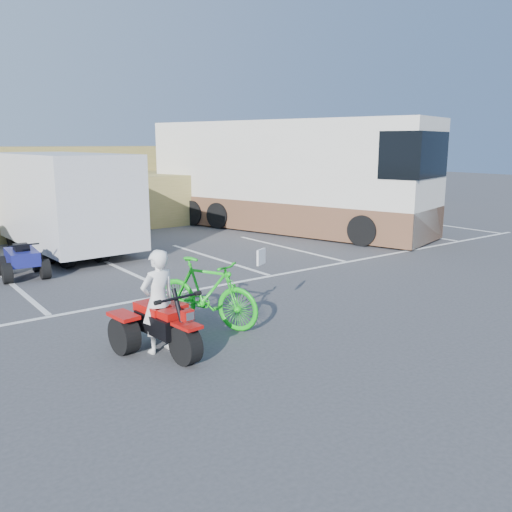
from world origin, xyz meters
TOP-DOWN VIEW (x-y plane):
  - ground at (0.00, 0.00)m, footprint 100.00×100.00m
  - parking_stripes at (0.87, 4.07)m, footprint 28.00×5.16m
  - grass_embankment at (0.00, 15.48)m, footprint 40.00×8.50m
  - red_trike_atv at (-1.80, -0.59)m, footprint 1.37×1.73m
  - rider at (-1.81, -0.45)m, footprint 0.64×0.46m
  - green_dirt_bike at (-0.57, 0.15)m, footprint 1.45×2.14m
  - cargo_trailer at (-0.37, 8.84)m, footprint 2.84×6.45m
  - rv_motorhome at (7.77, 7.94)m, footprint 5.87×11.47m
  - quad_atv_blue at (-2.30, 5.99)m, footprint 1.17×1.50m
  - quad_atv_green at (-0.68, 7.02)m, footprint 1.51×1.86m

SIDE VIEW (x-z plane):
  - ground at x=0.00m, z-range 0.00..0.00m
  - red_trike_atv at x=-1.80m, z-range -0.52..0.52m
  - quad_atv_blue at x=-2.30m, z-range -0.46..0.46m
  - quad_atv_green at x=-0.68m, z-range -0.55..0.55m
  - parking_stripes at x=0.87m, z-range 0.00..0.01m
  - green_dirt_bike at x=-0.57m, z-range 0.00..1.26m
  - rider at x=-1.81m, z-range 0.00..1.66m
  - grass_embankment at x=0.00m, z-range -0.13..2.97m
  - cargo_trailer at x=-0.37m, z-range 0.12..3.08m
  - rv_motorhome at x=7.77m, z-range -0.26..3.74m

